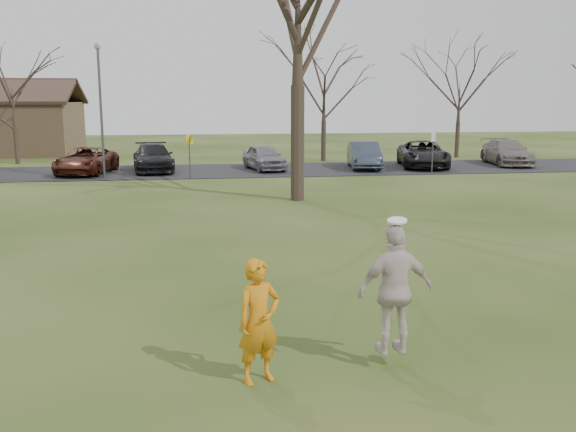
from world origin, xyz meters
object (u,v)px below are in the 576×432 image
Objects in this scene: catching_play at (395,290)px; lamp_post at (100,93)px; car_7 at (507,152)px; car_5 at (364,155)px; car_3 at (153,157)px; player_defender at (259,321)px; big_tree at (298,4)px; car_6 at (423,154)px; car_2 at (86,161)px; car_4 at (264,157)px.

lamp_post is (-6.94, 22.21, 2.84)m from catching_play.
lamp_post is at bearing -163.46° from car_7.
car_7 is at bearing 13.36° from car_5.
car_3 is at bearing 51.91° from lamp_post.
car_7 is (16.78, 25.36, -0.10)m from player_defender.
big_tree is at bearing 85.88° from catching_play.
car_6 is at bearing 8.25° from lamp_post.
lamp_post is (-2.10, -2.68, 3.23)m from car_3.
car_5 is at bearing 9.83° from lamp_post.
car_4 reaches higher than car_2.
lamp_post is (-5.03, 22.37, 3.13)m from player_defender.
car_4 is 5.40m from car_5.
lamp_post is at bearing -159.31° from car_6.
big_tree reaches higher than car_5.
car_7 reaches higher than car_4.
car_4 is at bearing 90.85° from big_tree.
car_2 is 2.44× the size of catching_play.
car_3 is at bearing -170.35° from car_7.
car_3 is (3.23, 0.66, 0.05)m from car_2.
catching_play is (1.91, 0.16, 0.29)m from player_defender.
big_tree reaches higher than car_6.
catching_play is at bearing -95.70° from car_5.
catching_play reaches higher than player_defender.
car_5 is 0.90× the size of car_7.
car_2 is (-6.17, 24.39, -0.15)m from player_defender.
player_defender is 25.15m from car_2.
car_3 is 11.17m from car_5.
catching_play reaches higher than car_6.
car_4 is (8.99, 0.39, 0.01)m from car_2.
catching_play is (4.84, -24.89, 0.39)m from car_3.
catching_play is at bearing -103.69° from car_4.
car_6 is at bearing -164.90° from car_7.
car_2 is at bearing 133.83° from big_tree.
car_2 is at bearing 170.91° from car_4.
car_6 is (3.35, 0.11, 0.01)m from car_5.
car_6 reaches higher than car_2.
car_6 is (11.58, 24.78, -0.08)m from player_defender.
car_3 is 0.93× the size of car_6.
lamp_post is (-16.61, -2.41, 3.21)m from car_6.
player_defender is 0.32× the size of car_6.
car_3 is 13.33m from big_tree.
car_6 is 5.24m from car_7.
car_4 is at bearing 87.87° from catching_play.
car_2 is at bearing -170.12° from car_5.
car_5 is (11.16, -0.38, 0.01)m from car_3.
car_2 is 17.75m from car_6.
player_defender is at bearing -77.32° from lamp_post.
catching_play is (-9.67, -24.62, 0.37)m from car_6.
car_3 is at bearing -168.62° from car_6.
big_tree is (-8.61, -9.91, 6.24)m from car_6.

